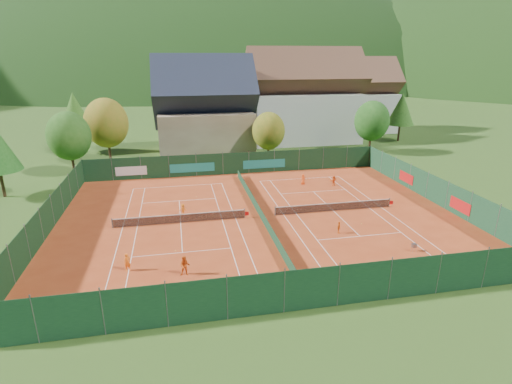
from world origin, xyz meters
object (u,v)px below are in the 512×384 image
(hotel_block_a, at_px, (304,102))
(ball_hopper, at_px, (414,246))
(hotel_block_b, at_px, (355,100))
(player_left_near, at_px, (127,262))
(player_left_far, at_px, (183,209))
(player_right_far_b, at_px, (334,181))
(player_left_mid, at_px, (185,266))
(chalet, at_px, (205,113))
(player_right_far_a, at_px, (303,179))
(player_right_near, at_px, (339,227))

(hotel_block_a, distance_m, ball_hopper, 46.82)
(hotel_block_b, bearing_deg, player_left_near, -128.72)
(player_left_far, bearing_deg, player_right_far_b, -162.55)
(player_left_near, bearing_deg, hotel_block_a, 27.48)
(player_left_near, distance_m, player_right_far_b, 28.77)
(player_left_near, distance_m, player_left_mid, 4.55)
(ball_hopper, bearing_deg, player_right_far_b, 89.50)
(player_left_mid, xyz_separation_m, player_right_far_b, (19.12, 18.28, -0.13))
(chalet, bearing_deg, player_left_near, -103.34)
(ball_hopper, relative_size, player_left_near, 0.55)
(ball_hopper, relative_size, player_right_far_a, 0.59)
(hotel_block_a, relative_size, player_right_far_b, 16.34)
(player_right_near, bearing_deg, chalet, 53.90)
(hotel_block_b, relative_size, player_right_far_b, 13.07)
(hotel_block_a, distance_m, player_right_near, 43.03)
(player_right_far_b, bearing_deg, player_left_far, -6.06)
(hotel_block_a, bearing_deg, player_right_far_a, -107.50)
(player_left_far, bearing_deg, player_right_near, 151.60)
(hotel_block_a, xyz_separation_m, player_left_mid, (-23.87, -46.10, -6.59))
(chalet, height_order, player_right_near, chalet)
(hotel_block_a, height_order, player_left_far, hotel_block_a)
(hotel_block_a, xyz_separation_m, player_left_near, (-28.15, -44.57, -6.66))
(ball_hopper, distance_m, player_left_mid, 18.96)
(ball_hopper, bearing_deg, player_right_near, 135.49)
(hotel_block_a, xyz_separation_m, player_right_far_a, (-8.36, -26.50, -6.71))
(player_left_far, height_order, player_right_far_b, player_right_far_b)
(player_right_far_a, bearing_deg, player_right_far_b, 163.37)
(chalet, distance_m, ball_hopper, 42.90)
(hotel_block_a, relative_size, player_left_far, 17.54)
(player_left_mid, distance_m, player_right_near, 14.96)
(chalet, bearing_deg, ball_hopper, -70.62)
(player_right_far_a, bearing_deg, player_right_near, 88.46)
(ball_hopper, xyz_separation_m, player_left_mid, (-18.96, -0.05, 0.24))
(hotel_block_a, height_order, hotel_block_b, hotel_block_a)
(player_left_far, height_order, player_right_far_a, player_right_far_a)
(hotel_block_b, height_order, ball_hopper, hotel_block_b)
(chalet, distance_m, player_right_far_b, 26.74)
(hotel_block_b, relative_size, player_left_far, 14.03)
(player_left_mid, height_order, player_right_near, player_left_mid)
(ball_hopper, bearing_deg, chalet, 109.38)
(hotel_block_b, bearing_deg, chalet, -157.01)
(hotel_block_b, distance_m, player_right_near, 55.09)
(player_left_far, distance_m, player_right_near, 15.83)
(player_left_far, relative_size, player_right_near, 1.05)
(hotel_block_b, xyz_separation_m, player_left_mid, (-37.87, -54.10, -5.83))
(ball_hopper, bearing_deg, player_left_near, 176.33)
(hotel_block_a, distance_m, player_left_far, 41.96)
(chalet, bearing_deg, hotel_block_a, 17.53)
(chalet, distance_m, player_right_near, 37.08)
(hotel_block_a, relative_size, player_right_far_a, 15.95)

